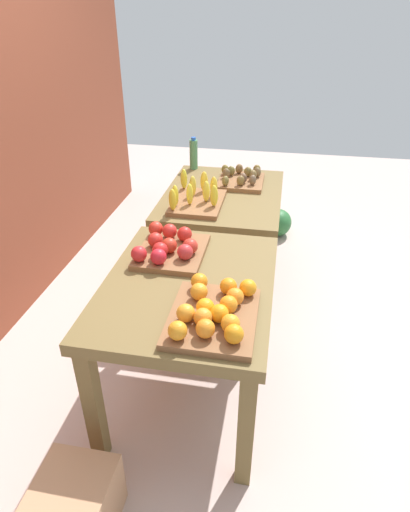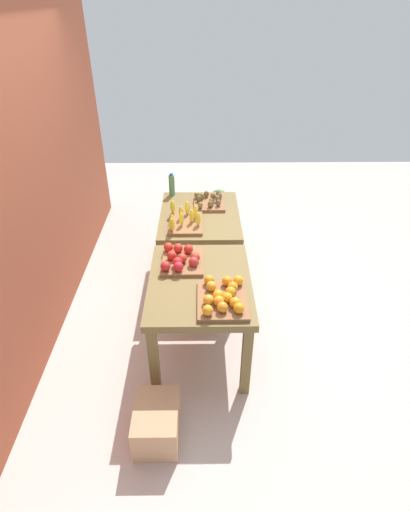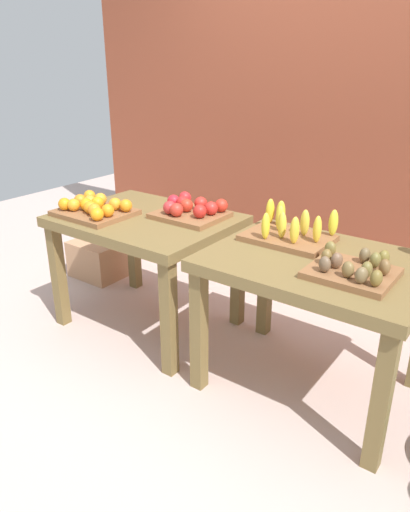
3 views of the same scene
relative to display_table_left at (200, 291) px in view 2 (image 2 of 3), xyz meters
name	(u,v)px [view 2 (image 2 of 3)]	position (x,y,z in m)	size (l,w,h in m)	color
ground_plane	(200,305)	(0.56, 0.00, -0.63)	(8.00, 8.00, 0.00)	#C7ADA5
back_wall	(27,161)	(0.56, 1.35, 0.87)	(4.40, 0.12, 3.00)	brown
display_table_left	(200,291)	(0.00, 0.00, 0.00)	(1.04, 0.80, 0.74)	brown
display_table_right	(200,223)	(1.12, 0.00, 0.00)	(1.04, 0.80, 0.74)	brown
orange_bin	(223,297)	(-0.26, -0.17, 0.15)	(0.45, 0.36, 0.11)	brown
apple_bin	(181,259)	(0.23, 0.15, 0.15)	(0.41, 0.36, 0.11)	brown
banana_crate	(185,220)	(0.89, 0.14, 0.15)	(0.44, 0.33, 0.17)	brown
kiwi_bin	(209,202)	(1.32, -0.10, 0.14)	(0.36, 0.32, 0.10)	brown
water_bottle	(172,185)	(1.58, 0.30, 0.22)	(0.06, 0.06, 0.25)	#4C8C59
watermelon_pile	(218,218)	(2.07, -0.24, -0.44)	(0.60, 0.60, 0.50)	#29702C
cardboard_produce_box	(157,423)	(-0.83, 0.30, -0.48)	(0.40, 0.30, 0.29)	tan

